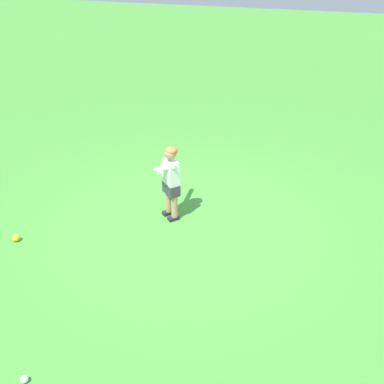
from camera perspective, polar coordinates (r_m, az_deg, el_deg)
name	(u,v)px	position (r m, az deg, el deg)	size (l,w,h in m)	color
ground_plane	(188,228)	(6.61, -0.49, -4.34)	(40.00, 40.00, 0.00)	#479338
child_batter	(170,176)	(6.56, -2.58, 1.94)	(0.63, 0.35, 1.08)	#232328
play_ball_behind_batter	(16,238)	(6.75, -20.17, -5.11)	(0.10, 0.10, 0.10)	yellow
play_ball_far_right	(24,379)	(4.93, -19.27, -20.21)	(0.07, 0.07, 0.07)	white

